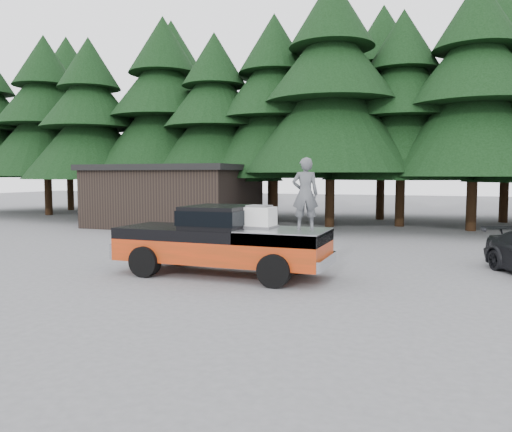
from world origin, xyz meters
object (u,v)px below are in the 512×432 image
(air_compressor, at_px, (259,218))
(utility_building, at_px, (175,195))
(pickup_truck, at_px, (222,251))
(man_on_bed, at_px, (305,194))

(air_compressor, bearing_deg, utility_building, 132.81)
(pickup_truck, bearing_deg, air_compressor, 10.07)
(pickup_truck, height_order, air_compressor, air_compressor)
(pickup_truck, xyz_separation_m, utility_building, (-7.99, 11.41, 1.00))
(air_compressor, relative_size, utility_building, 0.09)
(air_compressor, bearing_deg, man_on_bed, 7.22)
(air_compressor, bearing_deg, pickup_truck, -165.93)
(pickup_truck, distance_m, utility_building, 13.97)
(pickup_truck, xyz_separation_m, air_compressor, (1.03, 0.18, 0.94))
(man_on_bed, xyz_separation_m, utility_building, (-10.28, 11.15, -0.61))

